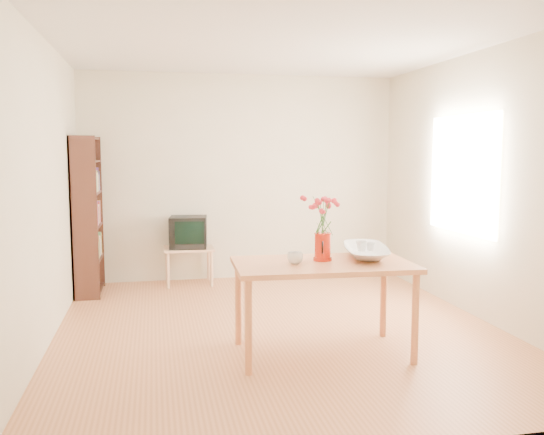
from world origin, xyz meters
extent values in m
plane|color=#B0683E|center=(0.00, 0.00, 0.00)|extent=(4.50, 4.50, 0.00)
plane|color=white|center=(0.00, 0.00, 2.60)|extent=(4.50, 4.50, 0.00)
plane|color=beige|center=(0.00, 2.25, 1.30)|extent=(4.00, 0.00, 4.00)
plane|color=beige|center=(0.00, -2.25, 1.30)|extent=(4.00, 0.00, 4.00)
plane|color=beige|center=(-2.00, 0.00, 1.30)|extent=(0.00, 4.50, 4.50)
plane|color=beige|center=(2.00, 0.00, 1.30)|extent=(0.00, 4.50, 4.50)
plane|color=white|center=(1.98, 0.30, 1.40)|extent=(0.00, 1.30, 1.30)
cube|color=#C67144|center=(0.20, -0.73, 0.73)|extent=(1.43, 0.85, 0.04)
cylinder|color=#C67144|center=(-0.45, -1.04, 0.35)|extent=(0.06, 0.06, 0.71)
cylinder|color=#C67144|center=(0.83, -1.09, 0.35)|extent=(0.06, 0.06, 0.71)
cylinder|color=#C67144|center=(-0.43, -0.36, 0.35)|extent=(0.06, 0.06, 0.71)
cylinder|color=#C67144|center=(0.86, -0.41, 0.35)|extent=(0.06, 0.06, 0.71)
cube|color=#DDA97D|center=(-0.70, 1.97, 0.45)|extent=(0.60, 0.45, 0.03)
cylinder|color=#DDA97D|center=(-0.96, 1.78, 0.22)|extent=(0.04, 0.04, 0.43)
cylinder|color=#DDA97D|center=(-0.44, 1.78, 0.22)|extent=(0.04, 0.04, 0.43)
cylinder|color=#DDA97D|center=(-0.96, 2.15, 0.22)|extent=(0.04, 0.04, 0.43)
cylinder|color=#DDA97D|center=(-0.44, 2.15, 0.22)|extent=(0.04, 0.04, 0.43)
cube|color=#331811|center=(-1.85, 1.41, 0.90)|extent=(0.28, 0.02, 1.80)
cube|color=#331811|center=(-1.85, 2.09, 0.90)|extent=(0.28, 0.03, 1.80)
cube|color=#331811|center=(-1.98, 1.75, 0.90)|extent=(0.02, 0.70, 1.80)
cube|color=#331811|center=(-1.85, 1.75, 0.04)|extent=(0.27, 0.65, 0.02)
cube|color=#331811|center=(-1.85, 1.75, 0.40)|extent=(0.27, 0.65, 0.02)
cube|color=#331811|center=(-1.85, 1.75, 0.78)|extent=(0.27, 0.65, 0.02)
cube|color=#331811|center=(-1.85, 1.75, 1.16)|extent=(0.27, 0.65, 0.02)
cube|color=#331811|center=(-1.85, 1.75, 1.52)|extent=(0.27, 0.65, 0.02)
cube|color=#331811|center=(-1.85, 1.75, 1.78)|extent=(0.27, 0.65, 0.02)
cylinder|color=red|center=(0.22, -0.64, 0.86)|extent=(0.13, 0.13, 0.22)
cylinder|color=red|center=(0.22, -0.64, 0.76)|extent=(0.15, 0.15, 0.02)
cylinder|color=red|center=(0.22, -0.64, 0.97)|extent=(0.14, 0.14, 0.01)
cone|color=red|center=(0.24, -0.70, 0.95)|extent=(0.06, 0.08, 0.06)
torus|color=black|center=(0.20, -0.57, 0.87)|extent=(0.04, 0.10, 0.10)
imported|color=white|center=(-0.03, -0.75, 0.80)|extent=(0.16, 0.16, 0.09)
imported|color=white|center=(0.63, -0.55, 1.00)|extent=(0.65, 0.65, 0.50)
imported|color=white|center=(0.59, -0.55, 0.96)|extent=(0.10, 0.10, 0.07)
imported|color=white|center=(0.67, -0.53, 0.95)|extent=(0.07, 0.07, 0.06)
cube|color=black|center=(-0.70, 1.97, 0.65)|extent=(0.49, 0.45, 0.38)
cube|color=black|center=(-0.70, 2.04, 0.67)|extent=(0.33, 0.26, 0.27)
cube|color=black|center=(-0.70, 1.76, 0.67)|extent=(0.34, 0.05, 0.27)
camera|label=1|loc=(-1.11, -5.05, 1.62)|focal=38.00mm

